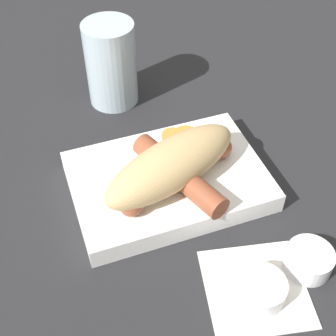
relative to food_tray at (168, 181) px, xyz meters
name	(u,v)px	position (x,y,z in m)	size (l,w,h in m)	color
ground_plane	(168,188)	(0.00, 0.00, -0.01)	(3.00, 3.00, 0.00)	#232326
food_tray	(168,181)	(0.00, 0.00, 0.00)	(0.24, 0.17, 0.03)	white
bread_roll	(174,164)	(0.00, 0.01, 0.04)	(0.20, 0.13, 0.06)	tan
sausage	(179,174)	(-0.01, 0.02, 0.03)	(0.16, 0.15, 0.03)	brown
pickled_veggies	(179,137)	(-0.04, -0.06, 0.02)	(0.06, 0.06, 0.00)	orange
napkin	(256,288)	(-0.04, 0.17, -0.01)	(0.13, 0.13, 0.00)	white
condiment_cup_near	(261,291)	(-0.04, 0.18, 0.00)	(0.05, 0.05, 0.03)	white
condiment_cup_far	(308,261)	(-0.11, 0.16, 0.00)	(0.05, 0.05, 0.03)	white
drink_glass	(111,64)	(0.02, -0.21, 0.05)	(0.08, 0.08, 0.13)	silver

